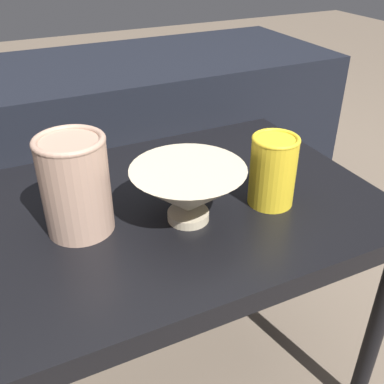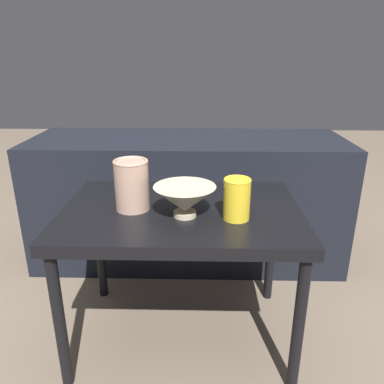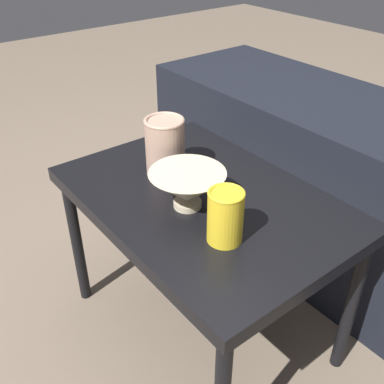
# 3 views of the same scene
# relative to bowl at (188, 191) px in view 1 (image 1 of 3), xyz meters

# --- Properties ---
(ground_plane) EXTENTS (8.00, 8.00, 0.00)m
(ground_plane) POSITION_rel_bowl_xyz_m (-0.02, 0.06, -0.58)
(ground_plane) COLOR #6B5B4C
(table) EXTENTS (0.79, 0.54, 0.52)m
(table) POSITION_rel_bowl_xyz_m (-0.02, 0.06, -0.11)
(table) COLOR black
(table) RESTS_ON ground_plane
(couch_backdrop) EXTENTS (1.51, 0.50, 0.62)m
(couch_backdrop) POSITION_rel_bowl_xyz_m (-0.02, 0.67, -0.27)
(couch_backdrop) COLOR black
(couch_backdrop) RESTS_ON ground_plane
(bowl) EXTENTS (0.20, 0.20, 0.10)m
(bowl) POSITION_rel_bowl_xyz_m (0.00, 0.00, 0.00)
(bowl) COLOR #C1B293
(bowl) RESTS_ON table
(vase_textured_left) EXTENTS (0.11, 0.11, 0.17)m
(vase_textured_left) POSITION_rel_bowl_xyz_m (-0.18, 0.06, 0.03)
(vase_textured_left) COLOR tan
(vase_textured_left) RESTS_ON table
(vase_colorful_right) EXTENTS (0.08, 0.08, 0.13)m
(vase_colorful_right) POSITION_rel_bowl_xyz_m (0.16, -0.02, 0.01)
(vase_colorful_right) COLOR gold
(vase_colorful_right) RESTS_ON table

